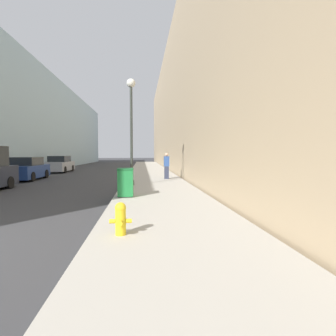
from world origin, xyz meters
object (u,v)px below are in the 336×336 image
(fire_hydrant, at_px, (121,218))
(parked_sedan_near, at_px, (26,169))
(parked_sedan_far, at_px, (60,165))
(pedestrian_on_sidewalk, at_px, (167,166))
(trash_bin, at_px, (126,182))
(lamppost, at_px, (131,116))

(fire_hydrant, bearing_deg, parked_sedan_near, 119.12)
(parked_sedan_far, xyz_separation_m, pedestrian_on_sidewalk, (9.62, -9.32, 0.28))
(trash_bin, bearing_deg, parked_sedan_far, 114.51)
(parked_sedan_near, distance_m, parked_sedan_far, 7.48)
(parked_sedan_near, height_order, pedestrian_on_sidewalk, pedestrian_on_sidewalk)
(fire_hydrant, distance_m, parked_sedan_near, 15.53)
(trash_bin, height_order, parked_sedan_far, parked_sedan_far)
(fire_hydrant, distance_m, parked_sedan_far, 22.37)
(trash_bin, xyz_separation_m, lamppost, (0.09, 3.64, 3.06))
(parked_sedan_near, bearing_deg, pedestrian_on_sidewalk, -10.81)
(fire_hydrant, relative_size, trash_bin, 0.61)
(trash_bin, xyz_separation_m, parked_sedan_near, (-7.36, 8.68, 0.01))
(trash_bin, height_order, pedestrian_on_sidewalk, pedestrian_on_sidewalk)
(parked_sedan_far, bearing_deg, lamppost, -59.21)
(fire_hydrant, bearing_deg, lamppost, 90.68)
(trash_bin, xyz_separation_m, parked_sedan_far, (-7.37, 16.17, 0.01))
(trash_bin, bearing_deg, lamppost, 88.51)
(lamppost, xyz_separation_m, pedestrian_on_sidewalk, (2.16, 3.21, -2.77))
(lamppost, bearing_deg, parked_sedan_near, 145.91)
(lamppost, bearing_deg, trash_bin, -91.49)
(trash_bin, height_order, lamppost, lamppost)
(pedestrian_on_sidewalk, bearing_deg, fire_hydrant, -99.95)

